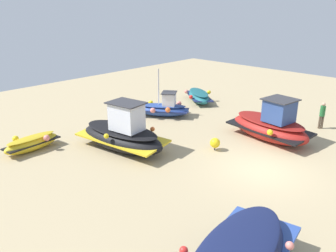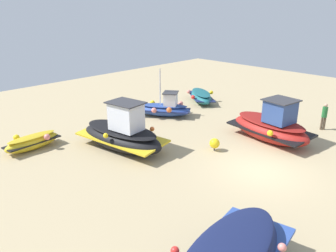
# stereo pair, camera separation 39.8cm
# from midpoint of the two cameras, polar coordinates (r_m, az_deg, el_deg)

# --- Properties ---
(ground_plane) EXTENTS (48.93, 48.93, 0.00)m
(ground_plane) POSITION_cam_midpoint_polar(r_m,az_deg,el_deg) (17.01, 14.63, -7.05)
(ground_plane) COLOR tan
(fishing_boat_0) EXTENTS (3.32, 3.91, 3.36)m
(fishing_boat_0) POSITION_cam_midpoint_polar(r_m,az_deg,el_deg) (23.96, -1.24, 2.97)
(fishing_boat_0) COLOR #2D4C9E
(fishing_boat_0) RESTS_ON ground_plane
(fishing_boat_2) EXTENTS (2.84, 5.18, 2.59)m
(fishing_boat_2) POSITION_cam_midpoint_polar(r_m,az_deg,el_deg) (20.49, 16.11, 0.06)
(fishing_boat_2) COLOR maroon
(fishing_boat_2) RESTS_ON ground_plane
(fishing_boat_3) EXTENTS (3.12, 1.50, 0.89)m
(fishing_boat_3) POSITION_cam_midpoint_polar(r_m,az_deg,el_deg) (19.85, -22.22, -2.61)
(fishing_boat_3) COLOR gold
(fishing_boat_3) RESTS_ON ground_plane
(fishing_boat_4) EXTENTS (3.34, 3.77, 0.93)m
(fishing_boat_4) POSITION_cam_midpoint_polar(r_m,az_deg,el_deg) (27.57, 4.70, 4.97)
(fishing_boat_4) COLOR #1E6670
(fishing_boat_4) RESTS_ON ground_plane
(fishing_boat_5) EXTENTS (2.82, 5.58, 2.76)m
(fishing_boat_5) POSITION_cam_midpoint_polar(r_m,az_deg,el_deg) (18.56, -8.19, -1.37)
(fishing_boat_5) COLOR black
(fishing_boat_5) RESTS_ON ground_plane
(person_walking) EXTENTS (0.32, 0.32, 1.69)m
(person_walking) POSITION_cam_midpoint_polar(r_m,az_deg,el_deg) (23.37, 23.80, 1.88)
(person_walking) COLOR brown
(person_walking) RESTS_ON ground_plane
(mooring_buoy_0) EXTENTS (0.55, 0.55, 0.69)m
(mooring_buoy_0) POSITION_cam_midpoint_polar(r_m,az_deg,el_deg) (18.53, 7.20, -2.81)
(mooring_buoy_0) COLOR #3F3F42
(mooring_buoy_0) RESTS_ON ground_plane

